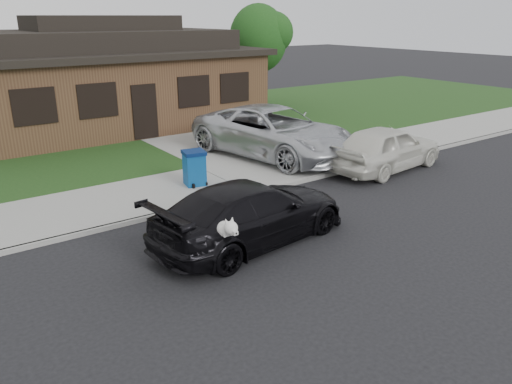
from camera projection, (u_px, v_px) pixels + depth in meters
ground at (190, 288)px, 9.25m from camera, size 120.00×120.00×0.00m
sidewalk at (99, 206)px, 13.06m from camera, size 60.00×3.00×0.12m
curb at (120, 224)px, 11.91m from camera, size 60.00×0.12×0.12m
lawn at (29, 145)px, 19.20m from camera, size 60.00×13.00×0.13m
driveway at (203, 138)px, 20.18m from camera, size 4.50×13.00×0.14m
sedan at (251, 213)px, 10.91m from camera, size 4.97×2.60×1.38m
minivan at (274, 132)px, 17.16m from camera, size 3.88×6.51×1.70m
white_compact at (386, 148)px, 16.09m from camera, size 4.51×2.18×1.48m
recycling_bin at (194, 168)px, 14.36m from camera, size 0.72×0.72×1.01m
house at (106, 78)px, 22.23m from camera, size 12.60×8.60×4.65m
tree_1 at (262, 37)px, 25.70m from camera, size 3.15×3.00×5.25m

